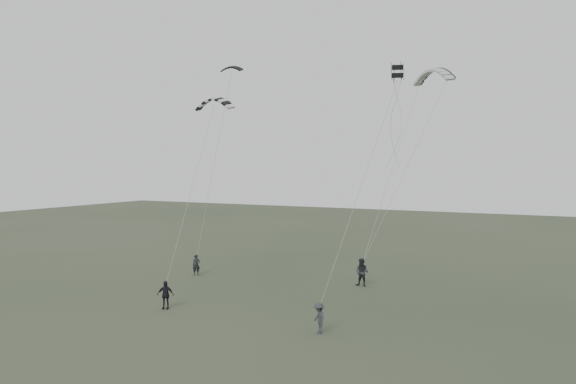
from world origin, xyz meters
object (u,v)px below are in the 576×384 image
at_px(kite_pale_large, 433,70).
at_px(kite_striped, 214,99).
at_px(kite_box, 397,71).
at_px(flyer_right, 362,272).
at_px(flyer_left, 196,265).
at_px(flyer_center, 165,295).
at_px(kite_dark_small, 231,67).
at_px(flyer_far, 319,318).

bearing_deg(kite_pale_large, kite_striped, -110.86).
bearing_deg(kite_box, flyer_right, 112.34).
xyz_separation_m(kite_pale_large, kite_striped, (-12.40, -9.32, -2.36)).
distance_m(flyer_right, kite_box, 13.49).
bearing_deg(flyer_left, kite_pale_large, -13.28).
height_order(flyer_center, kite_dark_small, kite_dark_small).
distance_m(flyer_left, kite_pale_large, 22.09).
height_order(flyer_center, kite_striped, kite_striped).
relative_size(flyer_right, kite_box, 2.64).
bearing_deg(flyer_right, flyer_center, -121.76).
xyz_separation_m(flyer_left, kite_box, (15.51, -2.25, 12.49)).
bearing_deg(flyer_far, flyer_right, 144.35).
bearing_deg(flyer_right, kite_striped, -153.42).
height_order(flyer_left, flyer_far, flyer_left).
relative_size(flyer_far, kite_box, 2.09).
xyz_separation_m(flyer_far, kite_striped, (-10.86, 7.11, 11.72)).
height_order(flyer_right, kite_striped, kite_striped).
height_order(flyer_left, kite_dark_small, kite_dark_small).
bearing_deg(kite_box, kite_striped, 160.18).
distance_m(flyer_center, kite_pale_large, 24.10).
distance_m(kite_dark_small, kite_box, 16.06).
relative_size(flyer_center, kite_box, 2.24).
xyz_separation_m(kite_dark_small, kite_box, (14.76, -5.90, -2.30)).
relative_size(flyer_left, kite_pale_large, 0.44).
bearing_deg(flyer_center, flyer_far, -27.64).
relative_size(flyer_left, flyer_far, 1.02).
xyz_separation_m(flyer_left, kite_striped, (2.83, -1.67, 11.70)).
bearing_deg(flyer_center, kite_striped, 74.92).
bearing_deg(kite_striped, flyer_far, -31.94).
xyz_separation_m(flyer_right, kite_pale_large, (3.22, 5.65, 13.88)).
relative_size(flyer_left, flyer_right, 0.81).
distance_m(flyer_right, kite_pale_large, 15.33).
bearing_deg(kite_dark_small, kite_pale_large, 6.08).
xyz_separation_m(flyer_left, kite_pale_large, (15.23, 7.64, 14.06)).
height_order(kite_pale_large, kite_striped, kite_pale_large).
bearing_deg(flyer_right, flyer_left, -165.76).
bearing_deg(kite_dark_small, flyer_left, -111.02).
distance_m(kite_pale_large, kite_box, 10.02).
xyz_separation_m(kite_striped, kite_box, (12.68, -0.58, 0.79)).
xyz_separation_m(flyer_left, flyer_right, (12.01, 1.99, 0.18)).
xyz_separation_m(flyer_left, kite_dark_small, (0.76, 3.65, 14.79)).
height_order(flyer_left, kite_striped, kite_striped).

